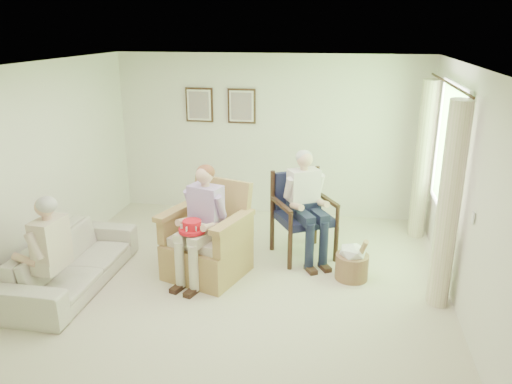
% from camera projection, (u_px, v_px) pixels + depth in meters
% --- Properties ---
extents(floor, '(5.50, 5.50, 0.00)m').
position_uv_depth(floor, '(234.00, 292.00, 5.90)').
color(floor, beige).
rests_on(floor, ground).
extents(back_wall, '(5.00, 0.04, 2.60)m').
position_uv_depth(back_wall, '(270.00, 136.00, 8.06)').
color(back_wall, silver).
rests_on(back_wall, ground).
extents(front_wall, '(5.00, 0.04, 2.60)m').
position_uv_depth(front_wall, '(130.00, 331.00, 2.92)').
color(front_wall, silver).
rests_on(front_wall, ground).
extents(left_wall, '(0.04, 5.50, 2.60)m').
position_uv_depth(left_wall, '(27.00, 177.00, 5.91)').
color(left_wall, silver).
rests_on(left_wall, ground).
extents(right_wall, '(0.04, 5.50, 2.60)m').
position_uv_depth(right_wall, '(472.00, 201.00, 5.08)').
color(right_wall, silver).
rests_on(right_wall, ground).
extents(ceiling, '(5.00, 5.50, 0.02)m').
position_uv_depth(ceiling, '(230.00, 67.00, 5.08)').
color(ceiling, white).
rests_on(ceiling, back_wall).
extents(window, '(0.13, 2.50, 1.63)m').
position_uv_depth(window, '(449.00, 147.00, 6.11)').
color(window, '#2D6B23').
rests_on(window, right_wall).
extents(curtain_left, '(0.34, 0.34, 2.30)m').
position_uv_depth(curtain_left, '(448.00, 207.00, 5.36)').
color(curtain_left, beige).
rests_on(curtain_left, ground).
extents(curtain_right, '(0.34, 0.34, 2.30)m').
position_uv_depth(curtain_right, '(423.00, 161.00, 7.19)').
color(curtain_right, beige).
rests_on(curtain_right, ground).
extents(framed_print_left, '(0.45, 0.05, 0.55)m').
position_uv_depth(framed_print_left, '(199.00, 105.00, 8.06)').
color(framed_print_left, '#382114').
rests_on(framed_print_left, back_wall).
extents(framed_print_right, '(0.45, 0.05, 0.55)m').
position_uv_depth(framed_print_right, '(242.00, 106.00, 7.95)').
color(framed_print_right, '#382114').
rests_on(framed_print_right, back_wall).
extents(wicker_armchair, '(0.91, 0.91, 1.17)m').
position_uv_depth(wicker_armchair, '(208.00, 246.00, 6.26)').
color(wicker_armchair, tan).
rests_on(wicker_armchair, ground).
extents(wood_armchair, '(0.73, 0.68, 1.12)m').
position_uv_depth(wood_armchair, '(305.00, 211.00, 6.76)').
color(wood_armchair, black).
rests_on(wood_armchair, ground).
extents(sofa, '(2.03, 0.79, 0.59)m').
position_uv_depth(sofa, '(73.00, 262.00, 6.00)').
color(sofa, beige).
rests_on(sofa, ground).
extents(person_wicker, '(0.40, 0.62, 1.41)m').
position_uv_depth(person_wicker, '(203.00, 216.00, 5.97)').
color(person_wicker, beige).
rests_on(person_wicker, ground).
extents(person_dark, '(0.40, 0.63, 1.45)m').
position_uv_depth(person_dark, '(304.00, 198.00, 6.51)').
color(person_dark, '#171D33').
rests_on(person_dark, ground).
extents(person_sofa, '(0.42, 0.62, 1.26)m').
position_uv_depth(person_sofa, '(46.00, 247.00, 5.42)').
color(person_sofa, beige).
rests_on(person_sofa, ground).
extents(red_hat, '(0.32, 0.32, 0.14)m').
position_uv_depth(red_hat, '(192.00, 227.00, 5.83)').
color(red_hat, red).
rests_on(red_hat, person_wicker).
extents(hatbox, '(0.44, 0.44, 0.60)m').
position_uv_depth(hatbox, '(352.00, 261.00, 6.16)').
color(hatbox, tan).
rests_on(hatbox, ground).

